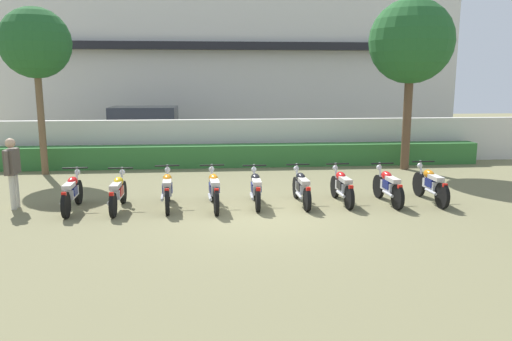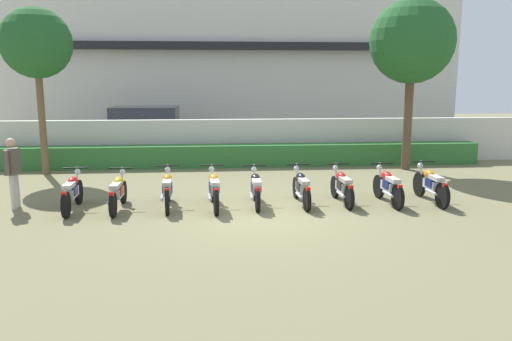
% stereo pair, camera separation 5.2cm
% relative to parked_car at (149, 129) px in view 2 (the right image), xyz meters
% --- Properties ---
extents(ground, '(60.00, 60.00, 0.00)m').
position_rel_parked_car_xyz_m(ground, '(3.74, -10.19, -0.94)').
color(ground, olive).
extents(building, '(22.27, 6.50, 8.56)m').
position_rel_parked_car_xyz_m(building, '(3.74, 6.14, 3.35)').
color(building, silver).
rests_on(building, ground).
extents(compound_wall, '(21.15, 0.30, 1.60)m').
position_rel_parked_car_xyz_m(compound_wall, '(3.74, -3.15, -0.13)').
color(compound_wall, silver).
rests_on(compound_wall, ground).
extents(hedge_row, '(16.92, 0.70, 0.77)m').
position_rel_parked_car_xyz_m(hedge_row, '(3.74, -3.85, -0.55)').
color(hedge_row, '#337033').
rests_on(hedge_row, ground).
extents(parked_car, '(4.56, 2.19, 1.89)m').
position_rel_parked_car_xyz_m(parked_car, '(0.00, 0.00, 0.00)').
color(parked_car, black).
rests_on(parked_car, ground).
extents(tree_near_inspector, '(2.19, 2.19, 5.26)m').
position_rel_parked_car_xyz_m(tree_near_inspector, '(-2.76, -4.77, 3.19)').
color(tree_near_inspector, brown).
rests_on(tree_near_inspector, ground).
extents(tree_far_side, '(2.77, 2.77, 5.65)m').
position_rel_parked_car_xyz_m(tree_far_side, '(9.24, -4.91, 3.30)').
color(tree_far_side, brown).
rests_on(tree_far_side, ground).
extents(motorcycle_in_row_0, '(0.60, 1.91, 0.96)m').
position_rel_parked_car_xyz_m(motorcycle_in_row_0, '(-0.66, -9.49, -0.49)').
color(motorcycle_in_row_0, black).
rests_on(motorcycle_in_row_0, ground).
extents(motorcycle_in_row_1, '(0.60, 1.89, 0.94)m').
position_rel_parked_car_xyz_m(motorcycle_in_row_1, '(0.41, -9.51, -0.50)').
color(motorcycle_in_row_1, black).
rests_on(motorcycle_in_row_1, ground).
extents(motorcycle_in_row_2, '(0.60, 1.89, 0.97)m').
position_rel_parked_car_xyz_m(motorcycle_in_row_2, '(1.57, -9.41, -0.48)').
color(motorcycle_in_row_2, black).
rests_on(motorcycle_in_row_2, ground).
extents(motorcycle_in_row_3, '(0.60, 1.98, 0.98)m').
position_rel_parked_car_xyz_m(motorcycle_in_row_3, '(2.68, -9.50, -0.48)').
color(motorcycle_in_row_3, black).
rests_on(motorcycle_in_row_3, ground).
extents(motorcycle_in_row_4, '(0.60, 1.77, 0.94)m').
position_rel_parked_car_xyz_m(motorcycle_in_row_4, '(3.71, -9.37, -0.50)').
color(motorcycle_in_row_4, black).
rests_on(motorcycle_in_row_4, ground).
extents(motorcycle_in_row_5, '(0.60, 1.88, 0.94)m').
position_rel_parked_car_xyz_m(motorcycle_in_row_5, '(4.85, -9.37, -0.50)').
color(motorcycle_in_row_5, black).
rests_on(motorcycle_in_row_5, ground).
extents(motorcycle_in_row_6, '(0.60, 1.79, 0.94)m').
position_rel_parked_car_xyz_m(motorcycle_in_row_6, '(5.88, -9.35, -0.50)').
color(motorcycle_in_row_6, black).
rests_on(motorcycle_in_row_6, ground).
extents(motorcycle_in_row_7, '(0.60, 1.82, 0.96)m').
position_rel_parked_car_xyz_m(motorcycle_in_row_7, '(7.01, -9.49, -0.49)').
color(motorcycle_in_row_7, black).
rests_on(motorcycle_in_row_7, ground).
extents(motorcycle_in_row_8, '(0.60, 1.96, 0.98)m').
position_rel_parked_car_xyz_m(motorcycle_in_row_8, '(8.13, -9.44, -0.48)').
color(motorcycle_in_row_8, black).
rests_on(motorcycle_in_row_8, ground).
extents(inspector_person, '(0.23, 0.68, 1.70)m').
position_rel_parked_car_xyz_m(inspector_person, '(-2.09, -9.15, 0.08)').
color(inspector_person, beige).
rests_on(inspector_person, ground).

